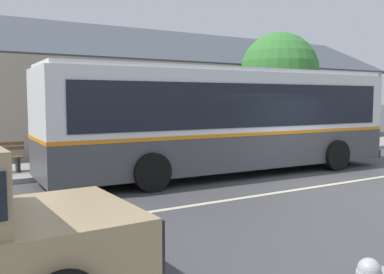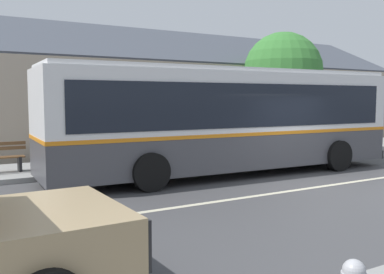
{
  "view_description": "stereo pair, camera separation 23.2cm",
  "coord_description": "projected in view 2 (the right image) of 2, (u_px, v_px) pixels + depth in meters",
  "views": [
    {
      "loc": [
        -9.11,
        -7.9,
        2.34
      ],
      "look_at": [
        -2.78,
        2.53,
        1.26
      ],
      "focal_mm": 40.0,
      "sensor_mm": 36.0,
      "label": 1
    },
    {
      "loc": [
        -8.91,
        -8.02,
        2.34
      ],
      "look_at": [
        -2.78,
        2.53,
        1.26
      ],
      "focal_mm": 40.0,
      "sensor_mm": 36.0,
      "label": 2
    }
  ],
  "objects": [
    {
      "name": "lane_divider_stripe",
      "position": [
        327.0,
        186.0,
        11.58
      ],
      "size": [
        60.0,
        0.16,
        0.01
      ],
      "primitive_type": "cube",
      "color": "beige",
      "rests_on": "ground"
    },
    {
      "name": "bus_stop_sign",
      "position": [
        308.0,
        116.0,
        17.88
      ],
      "size": [
        0.36,
        0.07,
        2.4
      ],
      "color": "gray",
      "rests_on": "sidewalk_far"
    },
    {
      "name": "transit_bus",
      "position": [
        228.0,
        118.0,
        13.28
      ],
      "size": [
        11.48,
        3.02,
        3.25
      ],
      "color": "#47474C",
      "rests_on": "ground"
    },
    {
      "name": "street_tree_primary",
      "position": [
        285.0,
        75.0,
        19.89
      ],
      "size": [
        3.76,
        3.62,
        5.42
      ],
      "color": "#4C3828",
      "rests_on": "ground"
    },
    {
      "name": "community_building",
      "position": [
        142.0,
        104.0,
        22.81
      ],
      "size": [
        28.2,
        9.59,
        7.08
      ],
      "color": "tan",
      "rests_on": "ground"
    },
    {
      "name": "bench_down_street",
      "position": [
        145.0,
        151.0,
        14.61
      ],
      "size": [
        1.88,
        0.51,
        0.94
      ],
      "color": "brown",
      "rests_on": "sidewalk_far"
    },
    {
      "name": "ground_plane",
      "position": [
        327.0,
        186.0,
        11.58
      ],
      "size": [
        300.0,
        300.0,
        0.0
      ],
      "primitive_type": "plane",
      "color": "#424244"
    },
    {
      "name": "sidewalk_far",
      "position": [
        209.0,
        157.0,
        16.74
      ],
      "size": [
        60.0,
        3.0,
        0.15
      ],
      "primitive_type": "cube",
      "color": "gray",
      "rests_on": "ground"
    }
  ]
}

